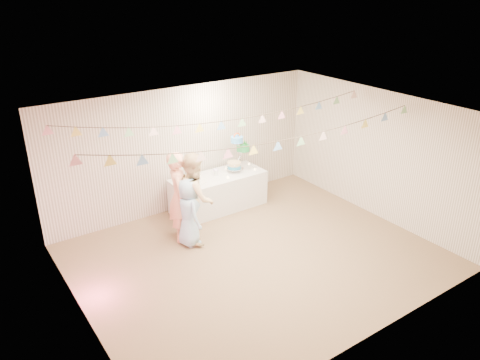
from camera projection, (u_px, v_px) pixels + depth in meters
floor at (256, 257)px, 8.30m from camera, size 6.00×6.00×0.00m
ceiling at (259, 114)px, 7.26m from camera, size 6.00×6.00×0.00m
back_wall at (186, 149)px, 9.67m from camera, size 6.00×6.00×0.00m
front_wall at (375, 259)px, 5.89m from camera, size 6.00×6.00×0.00m
left_wall at (76, 244)px, 6.22m from camera, size 5.00×5.00×0.00m
right_wall at (378, 155)px, 9.34m from camera, size 5.00×5.00×0.00m
table at (218, 192)px, 9.91m from camera, size 2.00×0.80×0.75m
cake_stand at (238, 152)px, 9.93m from camera, size 0.70×0.41×0.78m
cake_bottom at (234, 168)px, 9.92m from camera, size 0.31×0.31×0.15m
cake_middle at (243, 151)px, 10.10m from camera, size 0.27×0.27×0.22m
cake_top_tier at (237, 143)px, 9.78m from camera, size 0.25×0.25×0.19m
platter at (197, 182)px, 9.44m from camera, size 0.38×0.38×0.02m
posy at (216, 172)px, 9.75m from camera, size 0.13×0.13×0.14m
person_adult_a at (180, 196)px, 8.57m from camera, size 0.65×0.75×1.73m
person_adult_b at (195, 197)px, 8.57m from camera, size 0.93×1.02×1.71m
person_child at (189, 212)px, 8.47m from camera, size 0.44×0.65×1.30m
bunting_back at (221, 114)px, 8.19m from camera, size 5.60×1.10×0.40m
bunting_front at (266, 135)px, 7.22m from camera, size 5.60×0.90×0.36m
tealight_0 at (188, 186)px, 9.22m from camera, size 0.04×0.04×0.03m
tealight_1 at (199, 176)px, 9.71m from camera, size 0.04×0.04×0.03m
tealight_2 at (228, 177)px, 9.64m from camera, size 0.04×0.04×0.03m
tealight_3 at (226, 168)px, 10.10m from camera, size 0.04×0.04×0.03m
tealight_4 at (255, 169)px, 10.04m from camera, size 0.04×0.04×0.03m
tealight_5 at (249, 164)px, 10.33m from camera, size 0.04×0.04×0.03m
tealight_6 at (232, 168)px, 10.12m from camera, size 0.04×0.04×0.03m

